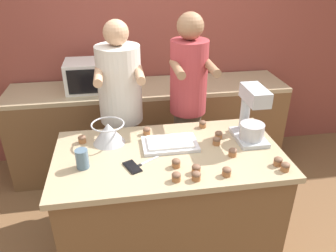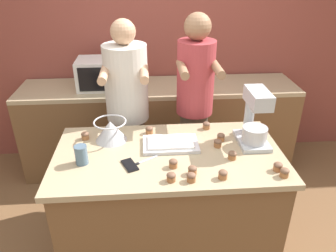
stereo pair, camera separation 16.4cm
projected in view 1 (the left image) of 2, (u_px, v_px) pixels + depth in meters
name	position (u px, v px, depth m)	size (l,w,h in m)	color
ground_plane	(169.00, 250.00, 2.63)	(16.00, 16.00, 0.00)	brown
back_wall	(144.00, 36.00, 3.41)	(10.00, 0.06, 2.70)	brown
island_counter	(169.00, 205.00, 2.41)	(1.53, 0.82, 0.92)	brown
back_counter	(150.00, 127.00, 3.51)	(2.80, 0.60, 0.93)	brown
person_left	(122.00, 119.00, 2.74)	(0.36, 0.51, 1.69)	brown
person_right	(188.00, 110.00, 2.80)	(0.32, 0.49, 1.73)	brown
stand_mixer	(251.00, 117.00, 2.28)	(0.20, 0.30, 0.40)	#B2B7BC
mixing_bowl	(108.00, 132.00, 2.28)	(0.23, 0.23, 0.15)	#BCBCC1
baking_tray	(170.00, 143.00, 2.27)	(0.38, 0.24, 0.04)	silver
microwave_oven	(92.00, 75.00, 3.15)	(0.50, 0.35, 0.29)	silver
cell_phone	(132.00, 167.00, 2.04)	(0.12, 0.16, 0.01)	black
drinking_glass	(82.00, 159.00, 2.02)	(0.08, 0.08, 0.13)	slate
knife	(143.00, 164.00, 2.08)	(0.19, 0.13, 0.01)	#BCBCC1
cupcake_0	(219.00, 135.00, 2.36)	(0.06, 0.06, 0.06)	#9E6038
cupcake_1	(217.00, 141.00, 2.28)	(0.06, 0.06, 0.06)	#9E6038
cupcake_2	(196.00, 169.00, 1.98)	(0.06, 0.06, 0.06)	#9E6038
cupcake_3	(147.00, 131.00, 2.41)	(0.06, 0.06, 0.06)	#9E6038
cupcake_4	(278.00, 161.00, 2.05)	(0.06, 0.06, 0.06)	#9E6038
cupcake_5	(203.00, 124.00, 2.51)	(0.06, 0.06, 0.06)	#9E6038
cupcake_6	(285.00, 167.00, 2.00)	(0.06, 0.06, 0.06)	#9E6038
cupcake_7	(176.00, 163.00, 2.04)	(0.06, 0.06, 0.06)	#9E6038
cupcake_8	(196.00, 176.00, 1.92)	(0.06, 0.06, 0.06)	#9E6038
cupcake_9	(176.00, 177.00, 1.91)	(0.06, 0.06, 0.06)	#9E6038
cupcake_10	(233.00, 152.00, 2.15)	(0.06, 0.06, 0.06)	#9E6038
cupcake_11	(82.00, 139.00, 2.30)	(0.06, 0.06, 0.06)	#9E6038
cupcake_12	(227.00, 171.00, 1.96)	(0.06, 0.06, 0.06)	#9E6038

